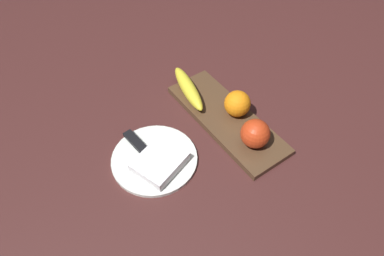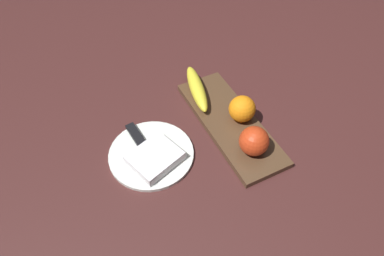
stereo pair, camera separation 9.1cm
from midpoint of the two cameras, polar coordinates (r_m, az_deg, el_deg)
name	(u,v)px [view 1 (the left image)]	position (r m, az deg, el deg)	size (l,w,h in m)	color
ground_plane	(211,120)	(0.99, 0.49, 1.16)	(2.40, 2.40, 0.00)	#44211F
fruit_tray	(226,119)	(0.98, 3.00, 1.36)	(0.39, 0.14, 0.02)	#513723
apple	(255,134)	(0.89, 7.44, -1.09)	(0.08, 0.08, 0.08)	red
banana	(188,88)	(1.03, -3.22, 6.34)	(0.20, 0.04, 0.04)	yellow
orange_near_apple	(237,104)	(0.96, 4.75, 3.83)	(0.07, 0.07, 0.07)	orange
dinner_plate	(154,159)	(0.91, -9.01, -5.20)	(0.22, 0.22, 0.01)	white
folded_napkin	(160,162)	(0.88, -8.27, -5.72)	(0.10, 0.12, 0.03)	white
knife	(140,146)	(0.93, -11.34, -3.10)	(0.18, 0.04, 0.01)	silver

